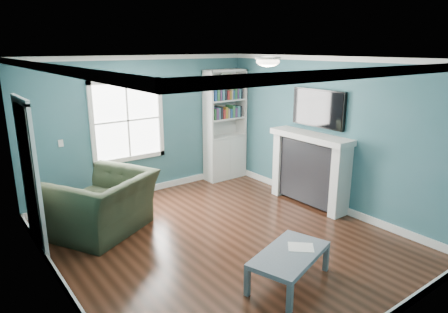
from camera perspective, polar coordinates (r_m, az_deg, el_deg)
floor at (r=6.01m, az=-0.20°, el=-11.78°), size 5.00×5.00×0.00m
room_walls at (r=5.47m, az=-0.21°, el=3.11°), size 5.00×5.00×5.00m
trim at (r=5.56m, az=-0.21°, el=-0.37°), size 4.50×5.00×2.60m
window at (r=7.48m, az=-13.59°, el=5.01°), size 1.40×0.06×1.50m
bookshelf at (r=8.45m, az=0.12°, el=2.97°), size 0.90×0.35×2.31m
fireplace at (r=7.24m, az=12.16°, el=-1.89°), size 0.44×1.58×1.30m
tv at (r=7.09m, az=13.31°, el=6.72°), size 0.06×1.10×0.65m
door at (r=6.01m, az=-26.06°, el=-2.38°), size 0.12×0.98×2.17m
ceiling_fixture at (r=6.00m, az=6.30°, el=13.43°), size 0.38×0.38×0.15m
light_switch at (r=7.15m, az=-22.28°, el=1.76°), size 0.08×0.01×0.12m
recliner at (r=6.28m, az=-17.02°, el=-5.22°), size 1.65×1.47×1.21m
coffee_table at (r=4.95m, az=9.33°, el=-13.92°), size 1.21×0.90×0.39m
paper_sheet at (r=5.06m, az=10.92°, el=-12.59°), size 0.39×0.38×0.00m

